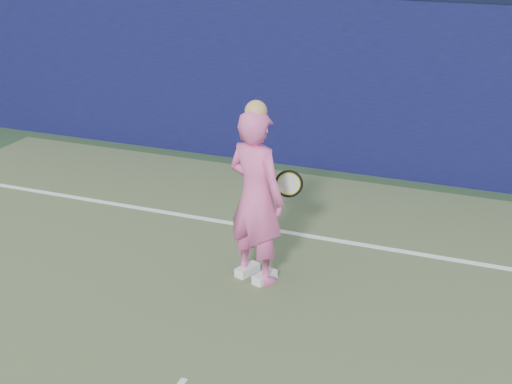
% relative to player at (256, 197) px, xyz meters
% --- Properties ---
extents(backstop_wall, '(24.00, 0.40, 2.50)m').
position_rel_player_xyz_m(backstop_wall, '(0.09, 3.67, 0.32)').
color(backstop_wall, '#0C0D38').
rests_on(backstop_wall, ground).
extents(player, '(0.78, 0.64, 1.92)m').
position_rel_player_xyz_m(player, '(0.00, 0.00, 0.00)').
color(player, '#EC5BA8').
rests_on(player, ground).
extents(racket, '(0.57, 0.14, 0.30)m').
position_rel_player_xyz_m(racket, '(0.16, 0.47, -0.01)').
color(racket, black).
rests_on(racket, ground).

